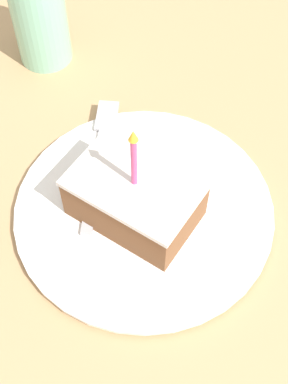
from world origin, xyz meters
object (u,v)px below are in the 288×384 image
at_px(cake_slice, 135,198).
at_px(bottle, 38,8).
at_px(plate, 144,210).
at_px(fork, 100,153).

height_order(cake_slice, bottle, bottle).
distance_m(plate, bottle, 0.28).
bearing_deg(fork, bottle, 57.85).
height_order(plate, fork, fork).
xyz_separation_m(fork, bottle, (0.10, 0.16, 0.06)).
bearing_deg(plate, cake_slice, 162.35).
relative_size(plate, cake_slice, 2.09).
xyz_separation_m(cake_slice, bottle, (0.14, 0.24, 0.03)).
height_order(plate, cake_slice, cake_slice).
relative_size(fork, bottle, 0.91).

